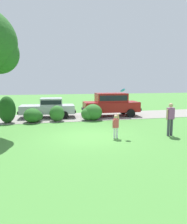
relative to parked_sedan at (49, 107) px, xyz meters
name	(u,v)px	position (x,y,z in m)	size (l,w,h in m)	color
ground_plane	(87,137)	(1.68, -6.85, -0.85)	(80.00, 80.00, 0.00)	#478438
driveway_strip	(70,117)	(1.68, -0.25, -0.84)	(28.00, 4.40, 0.02)	gray
shrub_near_tree	(7,110)	(-2.89, -1.77, 0.08)	(1.16, 0.97, 1.86)	#1E511C
shrub_centre_left	(33,116)	(-1.14, -1.95, -0.36)	(1.33, 1.40, 1.02)	#286023
shrub_centre	(57,113)	(0.50, -1.88, -0.27)	(1.07, 0.99, 1.15)	#33702B
shrub_centre_right	(91,113)	(3.02, -2.05, -0.29)	(1.57, 1.29, 1.20)	#33702B
parked_sedan	(49,107)	(0.00, 0.00, 0.00)	(4.52, 2.33, 1.56)	silver
parked_suv	(111,103)	(5.05, -0.49, 0.23)	(4.77, 2.25, 1.92)	maroon
child_thrower	(116,124)	(3.02, -7.50, -0.13)	(0.45, 0.28, 1.29)	white
frisbee	(123,90)	(3.57, -6.97, 1.56)	(0.32, 0.26, 0.25)	#337FDB
adult_onlooker	(170,117)	(5.98, -7.69, 0.13)	(0.53, 0.27, 1.74)	#3F3F4C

